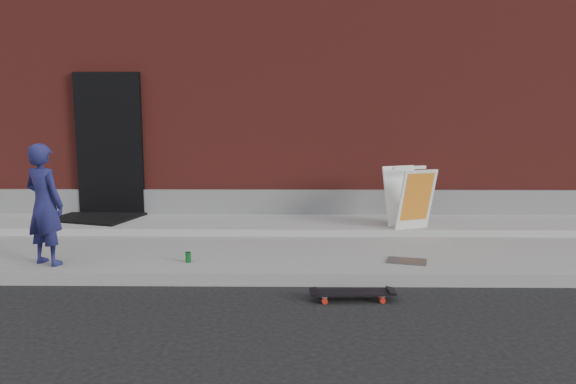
{
  "coord_description": "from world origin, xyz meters",
  "views": [
    {
      "loc": [
        0.38,
        -6.02,
        2.0
      ],
      "look_at": [
        0.29,
        0.8,
        0.95
      ],
      "focal_mm": 35.0,
      "sensor_mm": 36.0,
      "label": 1
    }
  ],
  "objects_px": {
    "pizza_sign": "(409,197)",
    "soda_can": "(188,257)",
    "child": "(44,205)",
    "skateboard": "(352,293)"
  },
  "relations": [
    {
      "from": "child",
      "to": "pizza_sign",
      "type": "height_order",
      "value": "child"
    },
    {
      "from": "skateboard",
      "to": "child",
      "type": "bearing_deg",
      "value": 167.27
    },
    {
      "from": "soda_can",
      "to": "skateboard",
      "type": "bearing_deg",
      "value": -25.34
    },
    {
      "from": "child",
      "to": "soda_can",
      "type": "relative_size",
      "value": 11.51
    },
    {
      "from": "child",
      "to": "soda_can",
      "type": "xyz_separation_m",
      "value": [
        1.64,
        0.09,
        -0.65
      ]
    },
    {
      "from": "child",
      "to": "pizza_sign",
      "type": "relative_size",
      "value": 1.6
    },
    {
      "from": "child",
      "to": "pizza_sign",
      "type": "xyz_separation_m",
      "value": [
        4.57,
        1.62,
        -0.17
      ]
    },
    {
      "from": "pizza_sign",
      "to": "soda_can",
      "type": "xyz_separation_m",
      "value": [
        -2.92,
        -1.53,
        -0.48
      ]
    },
    {
      "from": "skateboard",
      "to": "pizza_sign",
      "type": "bearing_deg",
      "value": 66.46
    },
    {
      "from": "child",
      "to": "skateboard",
      "type": "xyz_separation_m",
      "value": [
        3.51,
        -0.79,
        -0.78
      ]
    }
  ]
}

